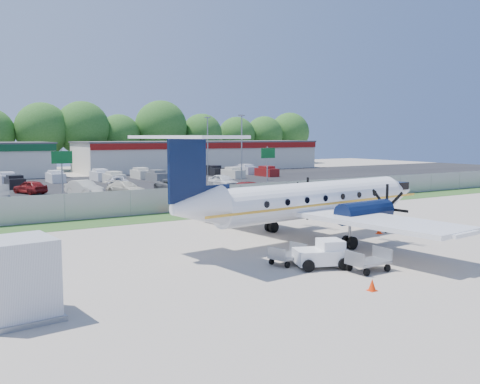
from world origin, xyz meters
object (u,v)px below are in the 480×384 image
baggage_cart_near (369,261)px  pushback_tug (323,254)px  aircraft (309,200)px  baggage_cart_far (288,255)px  service_container (17,282)px

baggage_cart_near → pushback_tug: bearing=126.0°
aircraft → pushback_tug: (-3.68, -5.60, -1.77)m
baggage_cart_far → service_container: service_container is taller
service_container → baggage_cart_near: bearing=-6.2°
pushback_tug → baggage_cart_far: 1.72m
baggage_cart_far → service_container: bearing=-173.4°
aircraft → service_container: (-17.16, -5.70, -1.10)m
service_container → aircraft: bearing=18.4°
pushback_tug → service_container: service_container is taller
aircraft → service_container: 18.12m
aircraft → baggage_cart_near: aircraft is taller
baggage_cart_far → pushback_tug: bearing=-51.1°
baggage_cart_near → baggage_cart_far: bearing=127.3°
baggage_cart_near → baggage_cart_far: (-2.32, 3.05, -0.04)m
aircraft → baggage_cart_far: (-4.75, -4.26, -1.96)m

